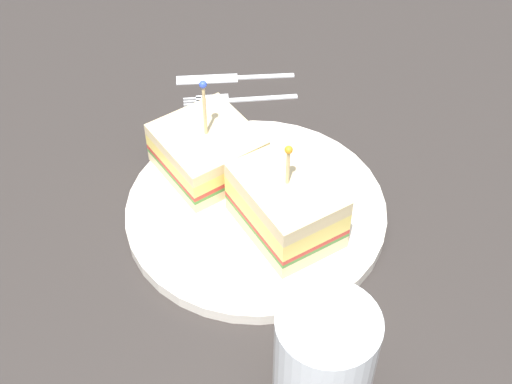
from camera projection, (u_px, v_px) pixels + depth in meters
ground_plane at (256, 223)px, 70.44cm from camera, size 96.36×96.36×2.00cm
plate at (256, 211)px, 69.25cm from camera, size 24.45×24.45×1.27cm
sandwich_half_front at (286, 206)px, 64.95cm from camera, size 11.44×11.94×10.04cm
sandwich_half_back at (207, 151)px, 70.63cm from camera, size 11.96×12.08×10.73cm
drink_glass at (324, 365)px, 53.50cm from camera, size 7.41×7.41×10.34cm
fork at (227, 100)px, 81.19cm from camera, size 6.68×11.82×0.35cm
knife at (228, 78)px, 83.94cm from camera, size 6.68×12.69×0.35cm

